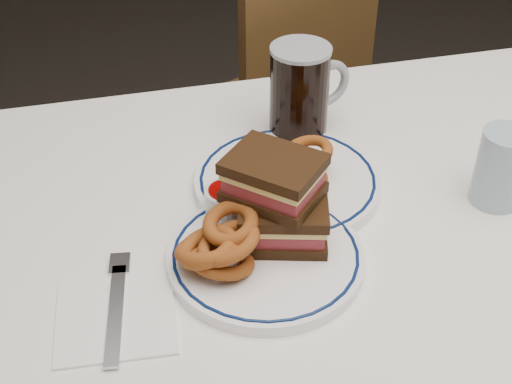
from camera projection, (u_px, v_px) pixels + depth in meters
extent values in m
cube|color=white|center=(403.00, 223.00, 1.00)|extent=(1.26, 0.86, 0.03)
cylinder|color=#4A2E17|center=(51.00, 307.00, 1.39)|extent=(0.06, 0.06, 0.71)
cube|color=white|center=(308.00, 118.00, 1.38)|extent=(1.26, 0.01, 0.17)
cube|color=#4A2E17|center=(263.00, 118.00, 1.88)|extent=(0.50, 0.50, 0.04)
cylinder|color=#4A2E17|center=(273.00, 136.00, 2.18)|extent=(0.03, 0.03, 0.37)
cylinder|color=#4A2E17|center=(345.00, 187.00, 1.98)|extent=(0.03, 0.03, 0.37)
cylinder|color=#4A2E17|center=(183.00, 173.00, 2.03)|extent=(0.03, 0.03, 0.37)
cylinder|color=#4A2E17|center=(251.00, 233.00, 1.82)|extent=(0.03, 0.03, 0.37)
cube|color=#4A2E17|center=(310.00, 65.00, 1.63)|extent=(0.36, 0.17, 0.42)
cylinder|color=white|center=(266.00, 258.00, 0.91)|extent=(0.25, 0.25, 0.02)
torus|color=#0A1B4C|center=(266.00, 253.00, 0.90)|extent=(0.24, 0.24, 0.00)
cube|color=black|center=(283.00, 233.00, 0.92)|extent=(0.13, 0.12, 0.02)
cube|color=maroon|center=(283.00, 223.00, 0.91)|extent=(0.12, 0.11, 0.02)
cube|color=#E9CA68|center=(283.00, 214.00, 0.90)|extent=(0.13, 0.11, 0.01)
cube|color=black|center=(283.00, 207.00, 0.90)|extent=(0.13, 0.12, 0.02)
cube|color=black|center=(273.00, 192.00, 0.90)|extent=(0.14, 0.14, 0.02)
cube|color=maroon|center=(274.00, 181.00, 0.89)|extent=(0.13, 0.13, 0.02)
cube|color=#E9CA68|center=(274.00, 172.00, 0.88)|extent=(0.14, 0.14, 0.01)
cube|color=black|center=(274.00, 164.00, 0.87)|extent=(0.14, 0.14, 0.02)
torus|color=maroon|center=(221.00, 261.00, 0.87)|extent=(0.09, 0.09, 0.05)
torus|color=maroon|center=(222.00, 243.00, 0.89)|extent=(0.09, 0.08, 0.07)
torus|color=maroon|center=(210.00, 248.00, 0.87)|extent=(0.09, 0.09, 0.06)
torus|color=maroon|center=(207.00, 247.00, 0.86)|extent=(0.08, 0.08, 0.05)
torus|color=maroon|center=(228.00, 243.00, 0.85)|extent=(0.09, 0.08, 0.06)
torus|color=maroon|center=(230.00, 224.00, 0.87)|extent=(0.08, 0.07, 0.04)
cylinder|color=white|center=(227.00, 200.00, 0.96)|extent=(0.06, 0.06, 0.04)
cylinder|color=#850202|center=(227.00, 193.00, 0.95)|extent=(0.05, 0.05, 0.01)
cylinder|color=black|center=(299.00, 94.00, 1.10)|extent=(0.09, 0.09, 0.15)
cylinder|color=#9499A1|center=(301.00, 49.00, 1.06)|extent=(0.09, 0.09, 0.01)
torus|color=#9499A1|center=(328.00, 84.00, 1.12)|extent=(0.08, 0.03, 0.08)
cylinder|color=#90AABA|center=(501.00, 168.00, 0.98)|extent=(0.07, 0.07, 0.11)
cylinder|color=white|center=(287.00, 182.00, 1.04)|extent=(0.27, 0.27, 0.02)
torus|color=#0A1B4C|center=(287.00, 177.00, 1.03)|extent=(0.26, 0.26, 0.01)
torus|color=maroon|center=(302.00, 174.00, 1.02)|extent=(0.08, 0.08, 0.04)
torus|color=maroon|center=(288.00, 179.00, 1.00)|extent=(0.08, 0.08, 0.04)
torus|color=maroon|center=(279.00, 160.00, 1.01)|extent=(0.08, 0.08, 0.05)
torus|color=maroon|center=(307.00, 153.00, 1.01)|extent=(0.08, 0.08, 0.04)
cube|color=white|center=(116.00, 316.00, 0.84)|extent=(0.15, 0.15, 0.00)
cube|color=#B9B9BE|center=(116.00, 313.00, 0.84)|extent=(0.04, 0.16, 0.00)
cube|color=#B9B9BE|center=(120.00, 264.00, 0.90)|extent=(0.03, 0.04, 0.00)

